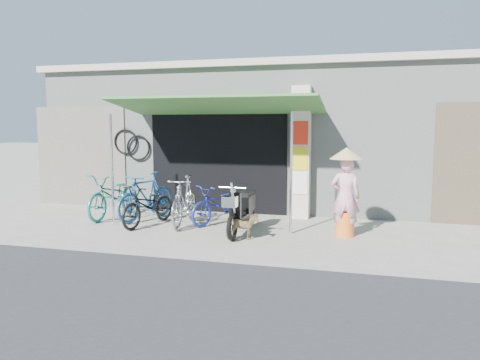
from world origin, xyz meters
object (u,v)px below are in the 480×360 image
(bike_teal, at_px, (115,195))
(bike_blue, at_px, (146,196))
(bike_silver, at_px, (184,201))
(moped, at_px, (242,210))
(nun, at_px, (346,192))
(street_dog, at_px, (242,227))
(bike_navy, at_px, (220,204))
(bike_black, at_px, (149,205))

(bike_teal, relative_size, bike_blue, 1.09)
(bike_teal, height_order, bike_silver, bike_silver)
(bike_silver, height_order, moped, bike_silver)
(bike_silver, relative_size, nun, 1.03)
(nun, bearing_deg, street_dog, 22.07)
(bike_blue, bearing_deg, moped, 0.46)
(bike_navy, bearing_deg, bike_silver, -128.32)
(bike_navy, relative_size, moped, 0.92)
(bike_silver, relative_size, bike_navy, 1.07)
(bike_blue, distance_m, moped, 2.50)
(bike_silver, height_order, nun, nun)
(bike_silver, xyz_separation_m, moped, (1.38, -0.40, -0.07))
(bike_teal, distance_m, bike_black, 1.32)
(bike_teal, height_order, nun, nun)
(moped, distance_m, nun, 2.03)
(moped, bearing_deg, street_dog, -74.58)
(bike_navy, height_order, nun, nun)
(bike_black, xyz_separation_m, bike_silver, (0.71, 0.25, 0.09))
(street_dog, bearing_deg, bike_teal, 47.18)
(bike_black, bearing_deg, street_dog, -6.37)
(bike_teal, distance_m, nun, 5.26)
(bike_silver, bearing_deg, bike_blue, 159.51)
(bike_silver, bearing_deg, bike_teal, 163.47)
(bike_navy, bearing_deg, bike_teal, -153.86)
(bike_navy, bearing_deg, street_dog, -30.24)
(bike_blue, height_order, bike_black, bike_blue)
(bike_blue, xyz_separation_m, street_dog, (2.56, -1.25, -0.28))
(bike_teal, distance_m, street_dog, 3.67)
(bike_silver, bearing_deg, bike_black, -166.34)
(bike_teal, relative_size, nun, 1.14)
(bike_black, bearing_deg, moped, 7.50)
(bike_teal, relative_size, moped, 1.10)
(bike_black, height_order, bike_silver, bike_silver)
(bike_silver, distance_m, nun, 3.37)
(moped, bearing_deg, nun, 8.79)
(bike_teal, distance_m, moped, 3.35)
(bike_blue, distance_m, bike_navy, 1.73)
(bike_blue, relative_size, bike_black, 1.07)
(street_dog, distance_m, nun, 2.09)
(bike_navy, height_order, moped, moped)
(bike_silver, height_order, street_dog, bike_silver)
(bike_teal, height_order, bike_navy, bike_teal)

